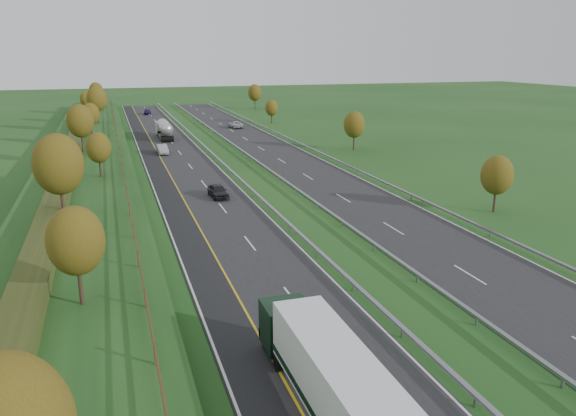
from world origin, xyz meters
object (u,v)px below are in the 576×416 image
car_dark_near (218,191)px  car_silver_mid (162,149)px  car_small_far (147,112)px  car_oncoming (235,124)px  road_tanker (164,129)px  box_lorry (337,388)px

car_dark_near → car_silver_mid: car_silver_mid is taller
car_dark_near → car_small_far: bearing=87.4°
car_silver_mid → car_oncoming: size_ratio=0.89×
car_silver_mid → car_dark_near: bearing=-86.6°
road_tanker → car_dark_near: 48.58m
box_lorry → car_oncoming: (18.35, 102.18, -1.58)m
road_tanker → car_silver_mid: road_tanker is taller
box_lorry → car_small_far: size_ratio=3.58×
box_lorry → car_silver_mid: box_lorry is taller
road_tanker → car_oncoming: bearing=33.8°
car_oncoming → road_tanker: bearing=29.6°
car_oncoming → box_lorry: bearing=75.6°
car_dark_near → box_lorry: bearing=-97.3°
box_lorry → car_silver_mid: 73.80m
car_silver_mid → road_tanker: bearing=80.3°
car_small_far → box_lorry: bearing=-85.2°
car_dark_near → car_small_far: (-1.09, 93.78, -0.09)m
road_tanker → car_oncoming: (16.48, 11.02, -1.11)m
box_lorry → car_silver_mid: size_ratio=3.56×
box_lorry → car_dark_near: bearing=86.0°
car_silver_mid → car_oncoming: car_silver_mid is taller
box_lorry → road_tanker: box_lorry is taller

